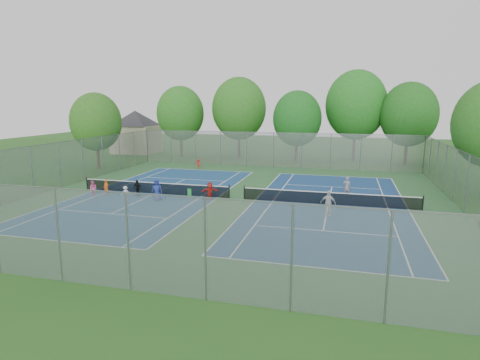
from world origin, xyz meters
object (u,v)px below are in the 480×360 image
at_px(net_left, 155,188).
at_px(net_right, 329,199).
at_px(ball_crate, 162,198).
at_px(ball_hopper, 190,192).
at_px(instructor, 347,187).

bearing_deg(net_left, net_right, 0.00).
distance_m(net_left, ball_crate, 2.35).
distance_m(net_right, ball_crate, 12.60).
xyz_separation_m(ball_hopper, instructor, (12.19, 2.78, 0.53)).
bearing_deg(ball_crate, net_right, 8.01).
bearing_deg(net_right, net_left, 180.00).
height_order(net_right, instructor, instructor).
bearing_deg(ball_hopper, instructor, 12.85).
xyz_separation_m(net_right, ball_hopper, (-10.93, -0.00, -0.15)).
bearing_deg(instructor, ball_crate, 21.04).
relative_size(net_right, ball_crate, 35.96).
bearing_deg(net_left, ball_crate, -48.99).
bearing_deg(net_right, ball_hopper, -179.98).
height_order(ball_crate, instructor, instructor).
bearing_deg(net_left, ball_hopper, -0.06).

